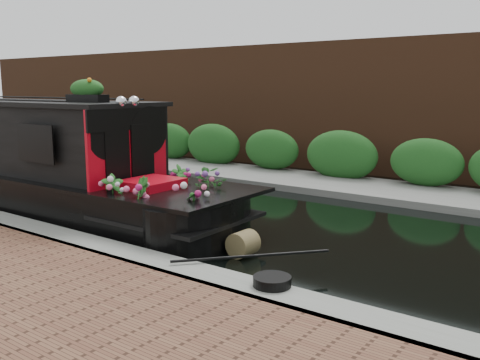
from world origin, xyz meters
The scene contains 8 objects.
ground centered at (0.00, 0.00, 0.00)m, with size 80.00×80.00×0.00m, color black.
near_bank_coping centered at (0.00, -3.30, 0.00)m, with size 40.00×0.60×0.50m, color gray.
far_bank_path centered at (0.00, 4.20, 0.00)m, with size 40.00×2.40×0.34m, color slate.
far_hedge centered at (0.00, 5.10, 0.00)m, with size 40.00×1.10×2.80m, color #1E531C.
far_brick_wall centered at (0.00, 7.20, 0.00)m, with size 40.00×1.00×8.00m, color #522F1C.
narrowboat centered at (-5.16, -1.82, 0.89)m, with size 12.83×2.55×2.99m.
rope_fender centered at (1.77, -1.82, 0.20)m, with size 0.40×0.40×0.40m, color brown.
coiled_mooring_rope centered at (3.19, -3.15, 0.31)m, with size 0.46×0.46×0.12m, color black.
Camera 1 is at (6.54, -8.26, 2.61)m, focal length 40.00 mm.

